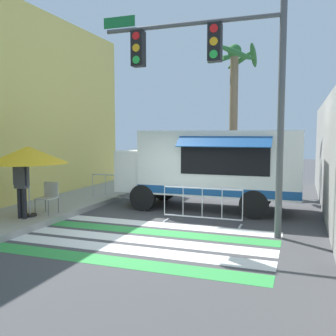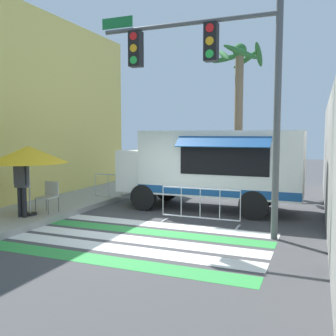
# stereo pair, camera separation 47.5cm
# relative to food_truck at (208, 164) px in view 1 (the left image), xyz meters

# --- Properties ---
(ground_plane) EXTENTS (60.00, 60.00, 0.00)m
(ground_plane) POSITION_rel_food_truck_xyz_m (-0.69, -3.25, -1.48)
(ground_plane) COLOR #424244
(concrete_wall_right) EXTENTS (0.20, 16.00, 3.58)m
(concrete_wall_right) POSITION_rel_food_truck_xyz_m (3.67, -0.25, 0.31)
(concrete_wall_right) COLOR gray
(concrete_wall_right) RESTS_ON ground_plane
(crosswalk_painted) EXTENTS (6.40, 3.60, 0.01)m
(crosswalk_painted) POSITION_rel_food_truck_xyz_m (-0.69, -4.13, -1.48)
(crosswalk_painted) COLOR green
(crosswalk_painted) RESTS_ON ground_plane
(food_truck) EXTENTS (5.87, 2.63, 2.57)m
(food_truck) POSITION_rel_food_truck_xyz_m (0.00, 0.00, 0.00)
(food_truck) COLOR white
(food_truck) RESTS_ON ground_plane
(traffic_signal_pole) EXTENTS (4.67, 0.29, 5.59)m
(traffic_signal_pole) POSITION_rel_food_truck_xyz_m (0.85, -2.84, 2.55)
(traffic_signal_pole) COLOR #515456
(traffic_signal_pole) RESTS_ON ground_plane
(patio_umbrella) EXTENTS (2.18, 2.18, 1.97)m
(patio_umbrella) POSITION_rel_food_truck_xyz_m (-4.23, -3.54, 0.41)
(patio_umbrella) COLOR black
(patio_umbrella) RESTS_ON sidewalk_left
(folding_chair) EXTENTS (0.48, 0.48, 0.90)m
(folding_chair) POSITION_rel_food_truck_xyz_m (-3.98, -3.02, -0.77)
(folding_chair) COLOR #4C4C51
(folding_chair) RESTS_ON sidewalk_left
(vendor_person) EXTENTS (0.53, 0.23, 1.77)m
(vendor_person) POSITION_rel_food_truck_xyz_m (-4.24, -3.83, -0.30)
(vendor_person) COLOR black
(vendor_person) RESTS_ON sidewalk_left
(barricade_front) EXTENTS (2.23, 0.44, 1.01)m
(barricade_front) POSITION_rel_food_truck_xyz_m (0.36, -2.10, -0.98)
(barricade_front) COLOR #B7BABF
(barricade_front) RESTS_ON ground_plane
(barricade_side) EXTENTS (2.22, 0.44, 1.01)m
(barricade_side) POSITION_rel_food_truck_xyz_m (-3.27, 0.03, -0.98)
(barricade_side) COLOR #B7BABF
(barricade_side) RESTS_ON ground_plane
(palm_tree) EXTENTS (2.23, 2.30, 6.32)m
(palm_tree) POSITION_rel_food_truck_xyz_m (0.04, 4.58, 2.83)
(palm_tree) COLOR #7A664C
(palm_tree) RESTS_ON ground_plane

